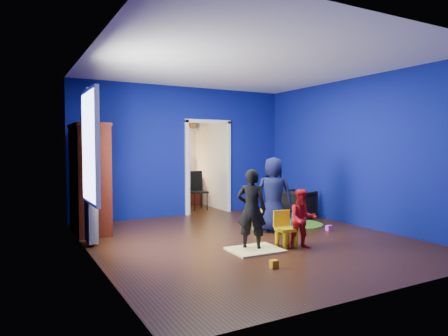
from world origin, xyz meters
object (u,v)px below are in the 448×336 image
child_black (251,209)px  kid_chair (286,231)px  toddler_red (302,219)px  child_navy (274,194)px  vase (92,117)px  play_mat (298,224)px  folding_chair (198,191)px  crt_tv (92,176)px  tv_armoire (90,179)px  study_desk (183,191)px  hopper_ball (263,219)px  armchair (297,204)px

child_black → kid_chair: size_ratio=2.44×
toddler_red → child_navy: bearing=97.8°
vase → kid_chair: (2.49, -2.22, -1.82)m
child_black → play_mat: (1.83, 1.16, -0.60)m
kid_chair → play_mat: bearing=54.4°
play_mat → folding_chair: (-0.93, 2.69, 0.45)m
vase → play_mat: size_ratio=0.22×
crt_tv → folding_chair: bearing=27.6°
play_mat → folding_chair: bearing=109.1°
folding_chair → crt_tv: bearing=-152.4°
tv_armoire → study_desk: (2.82, 2.41, -0.60)m
tv_armoire → crt_tv: bearing=0.0°
study_desk → vase: bearing=-136.1°
play_mat → vase: bearing=165.9°
toddler_red → hopper_ball: (0.27, 1.44, -0.26)m
armchair → crt_tv: 4.29m
tv_armoire → child_navy: bearing=-27.3°
tv_armoire → study_desk: tv_armoire is taller
crt_tv → kid_chair: bearing=-45.8°
child_black → vase: 3.20m
tv_armoire → crt_tv: 0.06m
crt_tv → hopper_ball: crt_tv is taller
child_navy → child_black: bearing=80.6°
folding_chair → play_mat: bearing=-70.9°
child_navy → tv_armoire: 3.34m
kid_chair → armchair: bearing=56.5°
kid_chair → play_mat: kid_chair is taller
study_desk → child_black: bearing=-100.6°
hopper_ball → kid_chair: kid_chair is taller
child_navy → tv_armoire: tv_armoire is taller
child_navy → kid_chair: size_ratio=2.73×
toddler_red → study_desk: bearing=110.7°
vase → crt_tv: vase is taller
toddler_red → armchair: bearing=75.6°
hopper_ball → crt_tv: bearing=156.0°
child_navy → toddler_red: (-0.32, -1.19, -0.23)m
child_black → vase: bearing=-5.6°
toddler_red → hopper_ball: size_ratio=2.29×
child_black → tv_armoire: bearing=-9.3°
study_desk → toddler_red: bearing=-92.0°
study_desk → kid_chair: bearing=-93.8°
child_black → kid_chair: child_black is taller
armchair → kid_chair: armchair is taller
play_mat → folding_chair: 2.88m
child_navy → folding_chair: (-0.14, 2.97, -0.22)m
child_black → child_navy: child_navy is taller
crt_tv → vase: bearing=-97.6°
crt_tv → kid_chair: size_ratio=1.40×
toddler_red → tv_armoire: 3.82m
toddler_red → play_mat: (1.11, 1.48, -0.44)m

